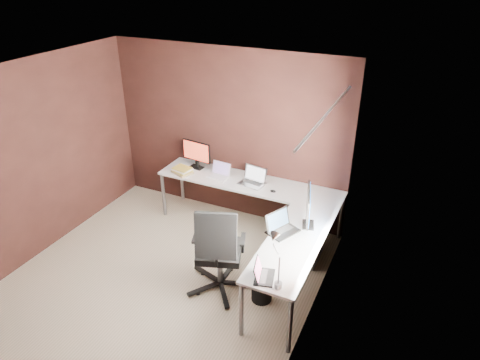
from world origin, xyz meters
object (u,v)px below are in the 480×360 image
object	(u,v)px
monitor_left	(196,153)
desk_lamp	(275,253)
drawer_pedestal	(305,237)
book_stack	(182,170)
laptop_white	(220,173)
office_chair	(219,265)
laptop_black_small	(262,274)
wastebasket	(262,290)
laptop_black_big	(281,227)
laptop_silver	(253,180)
monitor_right	(308,206)

from	to	relation	value
monitor_left	desk_lamp	size ratio (longest dim) A/B	0.86
drawer_pedestal	book_stack	world-z (taller)	book_stack
laptop_white	office_chair	bearing A→B (deg)	-57.81
laptop_black_small	desk_lamp	world-z (taller)	desk_lamp
wastebasket	laptop_black_big	bearing A→B (deg)	81.17
drawer_pedestal	office_chair	world-z (taller)	office_chair
laptop_black_big	office_chair	world-z (taller)	office_chair
laptop_silver	office_chair	world-z (taller)	office_chair
monitor_right	laptop_white	world-z (taller)	monitor_right
laptop_black_small	monitor_right	bearing A→B (deg)	-21.25
monitor_right	laptop_black_small	world-z (taller)	monitor_right
monitor_right	office_chair	xyz separation A→B (m)	(-0.82, -0.66, -0.65)
monitor_left	monitor_right	distance (m)	2.11
laptop_black_small	drawer_pedestal	bearing A→B (deg)	-15.50
laptop_silver	laptop_black_small	xyz separation A→B (m)	(0.86, -1.77, -0.01)
book_stack	desk_lamp	bearing A→B (deg)	-38.48
laptop_white	laptop_black_big	distance (m)	1.57
monitor_right	office_chair	world-z (taller)	monitor_right
laptop_black_small	desk_lamp	size ratio (longest dim) A/B	0.55
laptop_silver	laptop_black_small	distance (m)	1.97
monitor_left	laptop_black_big	bearing A→B (deg)	-24.33
book_stack	laptop_black_small	bearing A→B (deg)	-40.26
monitor_left	desk_lamp	bearing A→B (deg)	-37.01
laptop_white	desk_lamp	bearing A→B (deg)	-44.17
desk_lamp	monitor_right	bearing A→B (deg)	67.80
laptop_white	laptop_black_big	xyz separation A→B (m)	(1.27, -0.93, 0.01)
office_chair	wastebasket	bearing A→B (deg)	-16.10
monitor_right	desk_lamp	distance (m)	1.08
book_stack	wastebasket	distance (m)	2.20
monitor_left	desk_lamp	distance (m)	2.72
laptop_black_small	desk_lamp	xyz separation A→B (m)	(0.13, -0.00, 0.31)
monitor_left	book_stack	world-z (taller)	monitor_left
office_chair	laptop_white	bearing A→B (deg)	97.33
book_stack	office_chair	distance (m)	1.77
monitor_right	wastebasket	distance (m)	1.10
laptop_black_big	desk_lamp	size ratio (longest dim) A/B	0.77
laptop_black_big	office_chair	size ratio (longest dim) A/B	0.36
desk_lamp	laptop_white	bearing A→B (deg)	108.12
monitor_right	desk_lamp	xyz separation A→B (m)	(0.00, -1.08, 0.09)
book_stack	laptop_white	bearing A→B (deg)	14.82
drawer_pedestal	desk_lamp	distance (m)	1.63
book_stack	wastebasket	size ratio (longest dim) A/B	1.23
office_chair	laptop_black_small	bearing A→B (deg)	-50.24
wastebasket	monitor_left	bearing A→B (deg)	138.92
drawer_pedestal	book_stack	xyz separation A→B (m)	(-1.95, 0.20, 0.47)
drawer_pedestal	desk_lamp	world-z (taller)	desk_lamp
laptop_white	office_chair	xyz separation A→B (m)	(0.68, -1.35, -0.43)
laptop_silver	book_stack	distance (m)	1.07
desk_lamp	office_chair	bearing A→B (deg)	130.82
book_stack	desk_lamp	world-z (taller)	desk_lamp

